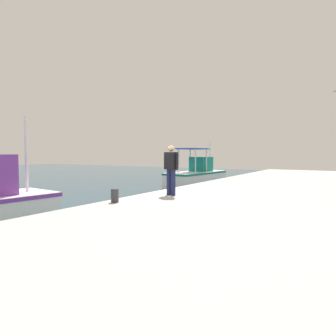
# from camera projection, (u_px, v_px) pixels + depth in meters

# --- Properties ---
(quay_pier) EXTENTS (36.00, 10.00, 0.80)m
(quay_pier) POSITION_uv_depth(u_px,v_px,m) (296.00, 215.00, 8.79)
(quay_pier) COLOR #B2B2AD
(quay_pier) RESTS_ON ground
(fishing_boat_third) EXTENTS (5.41, 2.35, 3.04)m
(fishing_boat_third) POSITION_uv_depth(u_px,v_px,m) (197.00, 176.00, 20.11)
(fishing_boat_third) COLOR white
(fishing_boat_third) RESTS_ON ground
(fisherman_standing) EXTENTS (0.30, 0.62, 1.74)m
(fisherman_standing) POSITION_uv_depth(u_px,v_px,m) (171.00, 167.00, 10.11)
(fisherman_standing) COLOR #1E234C
(fisherman_standing) RESTS_ON quay_pier
(mooring_bollard_third) EXTENTS (0.23, 0.23, 0.40)m
(mooring_bollard_third) POSITION_uv_depth(u_px,v_px,m) (115.00, 196.00, 8.67)
(mooring_bollard_third) COLOR #333338
(mooring_bollard_third) RESTS_ON quay_pier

